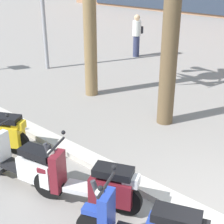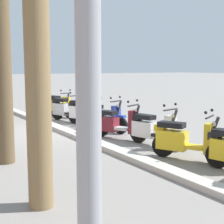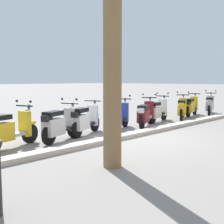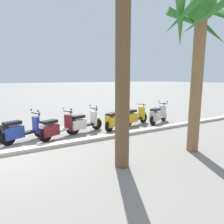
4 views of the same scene
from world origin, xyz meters
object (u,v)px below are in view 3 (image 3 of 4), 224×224
(scooter_blue_last_in_row, at_px, (117,117))
(scooter_white_far_back, at_px, (84,120))
(scooter_yellow_lead_nearest, at_px, (182,109))
(scooter_white_mid_centre, at_px, (157,111))
(scooter_yellow_mid_rear, at_px, (191,106))
(scooter_silver_tail_end, at_px, (59,125))
(scooter_silver_mid_front, at_px, (210,105))
(scooter_yellow_second_in_line, at_px, (8,130))
(scooter_maroon_gap_after_mid, at_px, (145,114))

(scooter_blue_last_in_row, distance_m, scooter_white_far_back, 1.42)
(scooter_yellow_lead_nearest, distance_m, scooter_white_mid_centre, 1.49)
(scooter_yellow_mid_rear, bearing_deg, scooter_silver_tail_end, 1.96)
(scooter_silver_mid_front, bearing_deg, scooter_yellow_second_in_line, -1.69)
(scooter_silver_mid_front, bearing_deg, scooter_blue_last_in_row, -1.64)
(scooter_maroon_gap_after_mid, bearing_deg, scooter_blue_last_in_row, -10.56)
(scooter_silver_mid_front, height_order, scooter_blue_last_in_row, same)
(scooter_silver_mid_front, bearing_deg, scooter_yellow_lead_nearest, -0.89)
(scooter_blue_last_in_row, bearing_deg, scooter_silver_mid_front, 178.36)
(scooter_silver_mid_front, relative_size, scooter_maroon_gap_after_mid, 1.01)
(scooter_silver_mid_front, relative_size, scooter_blue_last_in_row, 1.00)
(scooter_yellow_second_in_line, bearing_deg, scooter_silver_mid_front, 178.31)
(scooter_yellow_lead_nearest, distance_m, scooter_silver_tail_end, 6.57)
(scooter_yellow_mid_rear, bearing_deg, scooter_yellow_second_in_line, 0.13)
(scooter_white_mid_centre, bearing_deg, scooter_silver_tail_end, 2.88)
(scooter_white_mid_centre, xyz_separation_m, scooter_white_far_back, (3.96, 0.03, 0.02))
(scooter_blue_last_in_row, bearing_deg, scooter_white_far_back, -3.94)
(scooter_blue_last_in_row, height_order, scooter_yellow_second_in_line, same)
(scooter_silver_mid_front, relative_size, scooter_yellow_second_in_line, 1.01)
(scooter_blue_last_in_row, bearing_deg, scooter_yellow_lead_nearest, 177.86)
(scooter_silver_mid_front, distance_m, scooter_silver_tail_end, 9.18)
(scooter_yellow_mid_rear, bearing_deg, scooter_silver_mid_front, 165.42)
(scooter_silver_mid_front, xyz_separation_m, scooter_yellow_second_in_line, (10.55, -0.31, 0.01))
(scooter_silver_mid_front, relative_size, scooter_silver_tail_end, 1.04)
(scooter_yellow_lead_nearest, bearing_deg, scooter_white_far_back, -2.61)
(scooter_silver_mid_front, distance_m, scooter_blue_last_in_row, 6.62)
(scooter_white_far_back, bearing_deg, scooter_yellow_mid_rear, -179.63)
(scooter_silver_mid_front, bearing_deg, scooter_white_far_back, -2.05)
(scooter_white_mid_centre, bearing_deg, scooter_blue_last_in_row, 2.87)
(scooter_silver_mid_front, height_order, scooter_maroon_gap_after_mid, same)
(scooter_blue_last_in_row, height_order, scooter_silver_tail_end, same)
(scooter_yellow_mid_rear, distance_m, scooter_silver_tail_end, 7.91)
(scooter_yellow_lead_nearest, xyz_separation_m, scooter_yellow_second_in_line, (7.94, -0.27, 0.01))
(scooter_yellow_second_in_line, bearing_deg, scooter_silver_tail_end, 169.67)
(scooter_silver_mid_front, xyz_separation_m, scooter_silver_tail_end, (9.18, -0.06, 0.01))
(scooter_yellow_mid_rear, height_order, scooter_blue_last_in_row, scooter_blue_last_in_row)
(scooter_white_far_back, distance_m, scooter_yellow_second_in_line, 2.52)
(scooter_silver_tail_end, bearing_deg, scooter_yellow_mid_rear, -178.04)
(scooter_yellow_lead_nearest, height_order, scooter_maroon_gap_after_mid, same)
(scooter_yellow_mid_rear, relative_size, scooter_maroon_gap_after_mid, 1.02)
(scooter_blue_last_in_row, bearing_deg, scooter_maroon_gap_after_mid, 169.44)
(scooter_silver_mid_front, xyz_separation_m, scooter_blue_last_in_row, (6.62, -0.19, 0.00))
(scooter_silver_tail_end, relative_size, scooter_yellow_second_in_line, 0.97)
(scooter_maroon_gap_after_mid, xyz_separation_m, scooter_white_far_back, (2.67, -0.33, 0.02))
(scooter_white_far_back, relative_size, scooter_yellow_second_in_line, 0.99)
(scooter_yellow_mid_rear, distance_m, scooter_white_far_back, 6.76)
(scooter_silver_mid_front, distance_m, scooter_maroon_gap_after_mid, 5.36)
(scooter_silver_mid_front, bearing_deg, scooter_white_mid_centre, -4.47)
(scooter_white_mid_centre, bearing_deg, scooter_white_far_back, 0.44)
(scooter_yellow_second_in_line, bearing_deg, scooter_blue_last_in_row, 178.24)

